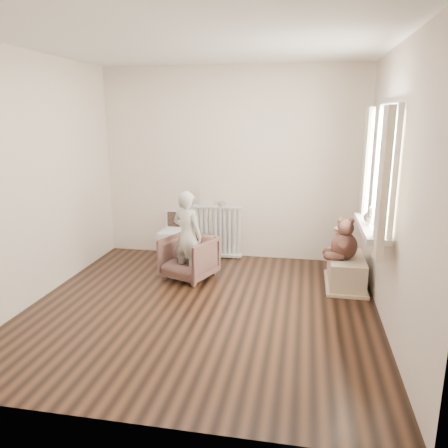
% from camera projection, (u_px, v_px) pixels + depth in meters
% --- Properties ---
extents(floor, '(3.60, 3.60, 0.01)m').
position_uv_depth(floor, '(202.00, 308.00, 4.56)').
color(floor, black).
rests_on(floor, ground).
extents(ceiling, '(3.60, 3.60, 0.01)m').
position_uv_depth(ceiling, '(198.00, 42.00, 3.93)').
color(ceiling, white).
rests_on(ceiling, ground).
extents(back_wall, '(3.60, 0.02, 2.60)m').
position_uv_depth(back_wall, '(231.00, 164.00, 5.96)').
color(back_wall, '#EEE8CE').
rests_on(back_wall, ground).
extents(front_wall, '(3.60, 0.02, 2.60)m').
position_uv_depth(front_wall, '(127.00, 232.00, 2.53)').
color(front_wall, '#EEE8CE').
rests_on(front_wall, ground).
extents(left_wall, '(0.02, 3.60, 2.60)m').
position_uv_depth(left_wall, '(33.00, 180.00, 4.57)').
color(left_wall, '#EEE8CE').
rests_on(left_wall, ground).
extents(right_wall, '(0.02, 3.60, 2.60)m').
position_uv_depth(right_wall, '(395.00, 190.00, 3.92)').
color(right_wall, '#EEE8CE').
rests_on(right_wall, ground).
extents(window, '(0.03, 0.90, 1.10)m').
position_uv_depth(window, '(386.00, 170.00, 4.18)').
color(window, white).
rests_on(window, right_wall).
extents(window_sill, '(0.22, 1.10, 0.06)m').
position_uv_depth(window_sill, '(371.00, 228.00, 4.33)').
color(window_sill, silver).
rests_on(window_sill, right_wall).
extents(curtain_left, '(0.06, 0.26, 1.30)m').
position_uv_depth(curtain_left, '(383.00, 185.00, 3.67)').
color(curtain_left, beige).
rests_on(curtain_left, right_wall).
extents(curtain_right, '(0.06, 0.26, 1.30)m').
position_uv_depth(curtain_right, '(366.00, 169.00, 4.75)').
color(curtain_right, beige).
rests_on(curtain_right, right_wall).
extents(radiator, '(0.70, 0.13, 0.74)m').
position_uv_depth(radiator, '(218.00, 230.00, 6.10)').
color(radiator, silver).
rests_on(radiator, floor).
extents(paper_doll, '(0.18, 0.02, 0.30)m').
position_uv_depth(paper_doll, '(206.00, 195.00, 6.00)').
color(paper_doll, beige).
rests_on(paper_doll, radiator).
extents(tin_a, '(0.10, 0.10, 0.06)m').
position_uv_depth(tin_a, '(222.00, 204.00, 5.99)').
color(tin_a, '#A59E8C').
rests_on(tin_a, radiator).
extents(toy_vanity, '(0.40, 0.29, 0.63)m').
position_uv_depth(toy_vanity, '(173.00, 236.00, 6.21)').
color(toy_vanity, silver).
rests_on(toy_vanity, floor).
extents(armchair, '(0.73, 0.74, 0.52)m').
position_uv_depth(armchair, '(189.00, 258.00, 5.33)').
color(armchair, brown).
rests_on(armchair, floor).
extents(child, '(0.46, 0.38, 1.08)m').
position_uv_depth(child, '(187.00, 235.00, 5.21)').
color(child, beige).
rests_on(child, armchair).
extents(toy_bench, '(0.40, 0.75, 0.35)m').
position_uv_depth(toy_bench, '(346.00, 269.00, 5.11)').
color(toy_bench, beige).
rests_on(toy_bench, floor).
extents(teddy_bear, '(0.39, 0.31, 0.47)m').
position_uv_depth(teddy_bear, '(345.00, 232.00, 4.95)').
color(teddy_bear, '#3A211A').
rests_on(teddy_bear, toy_bench).
extents(plush_cat, '(0.15, 0.23, 0.19)m').
position_uv_depth(plush_cat, '(371.00, 215.00, 4.32)').
color(plush_cat, '#6B625A').
rests_on(plush_cat, window_sill).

